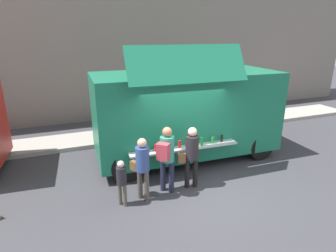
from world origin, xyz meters
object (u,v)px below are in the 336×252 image
trash_bin (252,113)px  customer_mid_with_backpack (167,154)px  customer_rear_waiting (142,164)px  customer_front_ordering (191,153)px  food_truck_main (187,112)px  child_near_queue (122,179)px

trash_bin → customer_mid_with_backpack: customer_mid_with_backpack is taller
customer_rear_waiting → customer_front_ordering: bearing=-30.1°
food_truck_main → customer_rear_waiting: 2.96m
customer_mid_with_backpack → food_truck_main: bearing=5.2°
customer_front_ordering → customer_rear_waiting: size_ratio=1.04×
food_truck_main → child_near_queue: food_truck_main is taller
customer_mid_with_backpack → customer_rear_waiting: size_ratio=1.09×
food_truck_main → trash_bin: (4.44, 2.32, -1.08)m
customer_front_ordering → trash_bin: bearing=-40.7°
child_near_queue → food_truck_main: bearing=-0.3°
customer_mid_with_backpack → child_near_queue: bearing=140.8°
customer_front_ordering → customer_mid_with_backpack: bearing=100.2°
customer_mid_with_backpack → child_near_queue: 1.29m
food_truck_main → child_near_queue: (-2.65, -2.08, -0.85)m
customer_rear_waiting → child_near_queue: size_ratio=1.39×
customer_rear_waiting → child_near_queue: customer_rear_waiting is taller
food_truck_main → trash_bin: bearing=29.5°
trash_bin → customer_mid_with_backpack: bearing=-144.3°
customer_mid_with_backpack → customer_rear_waiting: bearing=140.2°
food_truck_main → customer_mid_with_backpack: food_truck_main is taller
customer_mid_with_backpack → child_near_queue: customer_mid_with_backpack is taller
food_truck_main → customer_mid_with_backpack: (-1.43, -1.90, -0.46)m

